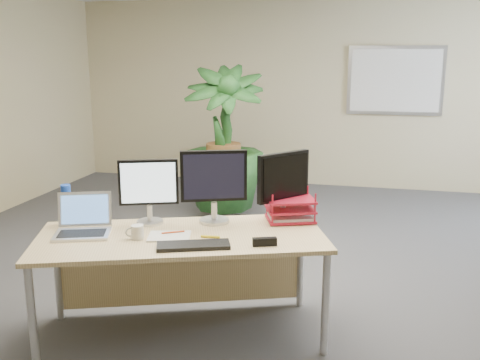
% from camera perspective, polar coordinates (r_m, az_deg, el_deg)
% --- Properties ---
extents(floor, '(8.00, 8.00, 0.00)m').
position_cam_1_polar(floor, '(4.39, 0.83, -12.42)').
color(floor, '#424247').
rests_on(floor, ground).
extents(back_wall, '(7.00, 0.04, 2.70)m').
position_cam_1_polar(back_wall, '(7.93, 7.33, 9.13)').
color(back_wall, beige).
rests_on(back_wall, floor).
extents(whiteboard, '(1.30, 0.04, 0.95)m').
position_cam_1_polar(whiteboard, '(7.85, 16.22, 10.14)').
color(whiteboard, '#ACADB1').
rests_on(whiteboard, back_wall).
extents(desk, '(2.06, 1.41, 0.73)m').
position_cam_1_polar(desk, '(3.74, -6.24, -7.56)').
color(desk, tan).
rests_on(desk, floor).
extents(floor_plant, '(1.01, 1.01, 1.50)m').
position_cam_1_polar(floor_plant, '(6.18, -1.77, 2.49)').
color(floor_plant, '#163C18').
rests_on(floor_plant, floor).
extents(monitor_left, '(0.40, 0.19, 0.46)m').
position_cam_1_polar(monitor_left, '(3.80, -9.71, -0.76)').
color(monitor_left, silver).
rests_on(monitor_left, desk).
extents(monitor_right, '(0.45, 0.21, 0.52)m').
position_cam_1_polar(monitor_right, '(3.77, -2.81, -0.17)').
color(monitor_right, silver).
rests_on(monitor_right, desk).
extents(monitor_dark, '(0.32, 0.37, 0.50)m').
position_cam_1_polar(monitor_dark, '(3.83, 4.66, -0.19)').
color(monitor_dark, silver).
rests_on(monitor_dark, desk).
extents(laptop, '(0.44, 0.42, 0.26)m').
position_cam_1_polar(laptop, '(3.75, -16.37, -4.51)').
color(laptop, silver).
rests_on(laptop, desk).
extents(keyboard, '(0.48, 0.30, 0.03)m').
position_cam_1_polar(keyboard, '(3.36, -4.99, -6.96)').
color(keyboard, black).
rests_on(keyboard, desk).
extents(coffee_mug, '(0.12, 0.08, 0.09)m').
position_cam_1_polar(coffee_mug, '(3.55, -10.94, -5.47)').
color(coffee_mug, silver).
rests_on(coffee_mug, desk).
extents(spiral_notebook, '(0.32, 0.27, 0.01)m').
position_cam_1_polar(spiral_notebook, '(3.56, -7.55, -5.97)').
color(spiral_notebook, silver).
rests_on(spiral_notebook, desk).
extents(orange_pen, '(0.14, 0.09, 0.01)m').
position_cam_1_polar(orange_pen, '(3.60, -7.15, -5.54)').
color(orange_pen, '#E74E19').
rests_on(orange_pen, spiral_notebook).
extents(yellow_highlighter, '(0.13, 0.03, 0.02)m').
position_cam_1_polar(yellow_highlighter, '(3.52, -3.18, -6.05)').
color(yellow_highlighter, yellow).
rests_on(yellow_highlighter, desk).
extents(water_bottle, '(0.07, 0.07, 0.29)m').
position_cam_1_polar(water_bottle, '(3.95, -17.99, -2.61)').
color(water_bottle, silver).
rests_on(water_bottle, desk).
extents(letter_tray, '(0.40, 0.35, 0.16)m').
position_cam_1_polar(letter_tray, '(3.87, 5.40, -3.33)').
color(letter_tray, '#AC152B').
rests_on(letter_tray, desk).
extents(stapler, '(0.16, 0.09, 0.05)m').
position_cam_1_polar(stapler, '(3.38, 2.64, -6.60)').
color(stapler, black).
rests_on(stapler, desk).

